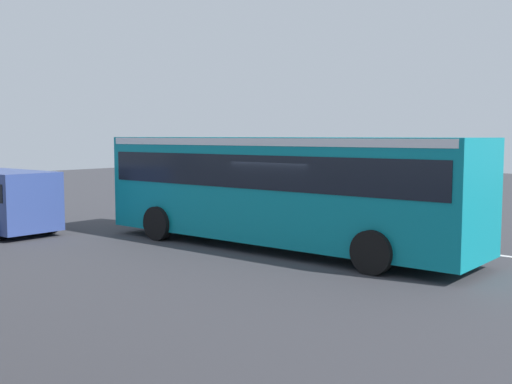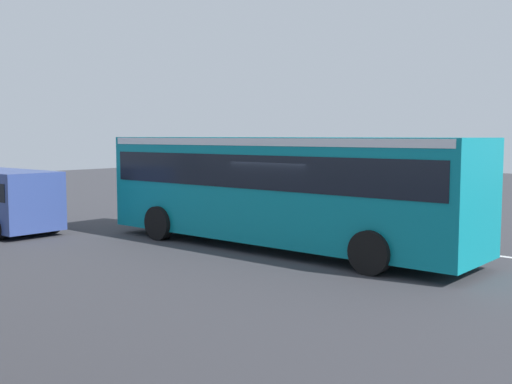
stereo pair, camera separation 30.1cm
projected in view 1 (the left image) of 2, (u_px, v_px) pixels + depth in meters
The scene contains 5 objects.
ground at pixel (293, 252), 16.93m from camera, with size 80.00×80.00×0.00m, color #38383D.
city_bus at pixel (279, 182), 17.28m from camera, with size 11.54×2.85×3.15m.
lane_dash_leftmost at pixel (477, 253), 16.77m from camera, with size 2.00×0.20×0.01m, color silver.
lane_dash_left at pixel (350, 237), 19.30m from camera, with size 2.00×0.20×0.01m, color silver.
lane_dash_centre at pixel (252, 225), 21.82m from camera, with size 2.00×0.20×0.01m, color silver.
Camera 1 is at (-9.82, 13.55, 3.20)m, focal length 43.00 mm.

